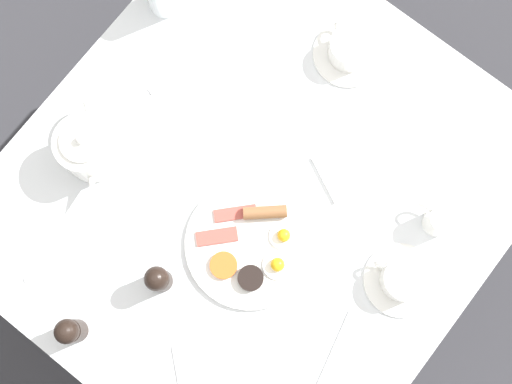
# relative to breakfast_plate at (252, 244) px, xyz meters

# --- Properties ---
(ground_plane) EXTENTS (8.00, 8.00, 0.00)m
(ground_plane) POSITION_rel_breakfast_plate_xyz_m (0.06, -0.09, -0.74)
(ground_plane) COLOR #333338
(table) EXTENTS (0.93, 1.00, 0.73)m
(table) POSITION_rel_breakfast_plate_xyz_m (0.06, -0.09, -0.08)
(table) COLOR silver
(table) RESTS_ON ground_plane
(breakfast_plate) EXTENTS (0.26, 0.26, 0.04)m
(breakfast_plate) POSITION_rel_breakfast_plate_xyz_m (0.00, 0.00, 0.00)
(breakfast_plate) COLOR white
(breakfast_plate) RESTS_ON table
(teapot_near) EXTENTS (0.16, 0.16, 0.14)m
(teapot_near) POSITION_rel_breakfast_plate_xyz_m (0.37, 0.05, 0.05)
(teapot_near) COLOR white
(teapot_near) RESTS_ON table
(teacup_with_saucer_left) EXTENTS (0.15, 0.15, 0.06)m
(teacup_with_saucer_left) POSITION_rel_breakfast_plate_xyz_m (0.09, -0.44, 0.02)
(teacup_with_saucer_left) COLOR white
(teacup_with_saucer_left) RESTS_ON table
(teacup_with_saucer_right) EXTENTS (0.15, 0.15, 0.06)m
(teacup_with_saucer_right) POSITION_rel_breakfast_plate_xyz_m (-0.28, -0.13, 0.02)
(teacup_with_saucer_right) COLOR white
(teacup_with_saucer_right) RESTS_ON table
(creamer_jug) EXTENTS (0.08, 0.06, 0.07)m
(creamer_jug) POSITION_rel_breakfast_plate_xyz_m (-0.26, -0.26, 0.03)
(creamer_jug) COLOR white
(creamer_jug) RESTS_ON table
(pepper_grinder) EXTENTS (0.05, 0.05, 0.10)m
(pepper_grinder) POSITION_rel_breakfast_plate_xyz_m (0.17, 0.34, 0.04)
(pepper_grinder) COLOR black
(pepper_grinder) RESTS_ON table
(salt_grinder) EXTENTS (0.05, 0.05, 0.10)m
(salt_grinder) POSITION_rel_breakfast_plate_xyz_m (0.10, 0.17, 0.04)
(salt_grinder) COLOR black
(salt_grinder) RESTS_ON table
(napkin_folded) EXTENTS (0.17, 0.20, 0.01)m
(napkin_folded) POSITION_rel_breakfast_plate_xyz_m (-0.07, -0.27, -0.01)
(napkin_folded) COLOR white
(napkin_folded) RESTS_ON table
(fork_by_plate) EXTENTS (0.07, 0.17, 0.00)m
(fork_by_plate) POSITION_rel_breakfast_plate_xyz_m (0.33, -0.20, -0.01)
(fork_by_plate) COLOR silver
(fork_by_plate) RESTS_ON table
(knife_by_plate) EXTENTS (0.06, 0.22, 0.00)m
(knife_by_plate) POSITION_rel_breakfast_plate_xyz_m (-0.26, 0.09, -0.01)
(knife_by_plate) COLOR silver
(knife_by_plate) RESTS_ON table
(fork_spare) EXTENTS (0.10, 0.14, 0.00)m
(fork_spare) POSITION_rel_breakfast_plate_xyz_m (0.27, 0.27, -0.01)
(fork_spare) COLOR silver
(fork_spare) RESTS_ON table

